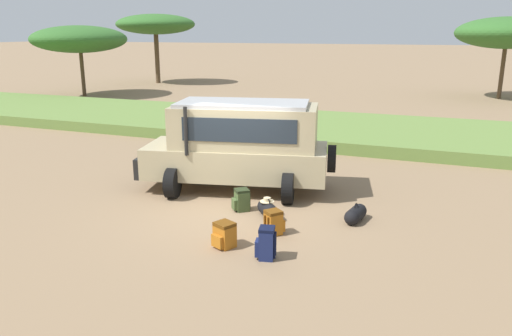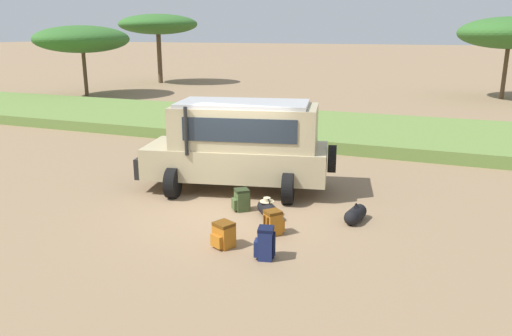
{
  "view_description": "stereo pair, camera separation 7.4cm",
  "coord_description": "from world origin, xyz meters",
  "px_view_note": "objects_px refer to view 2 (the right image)",
  "views": [
    {
      "loc": [
        4.84,
        -10.39,
        4.25
      ],
      "look_at": [
        0.54,
        0.6,
        1.0
      ],
      "focal_mm": 35.0,
      "sensor_mm": 36.0,
      "label": 1
    },
    {
      "loc": [
        4.91,
        -10.36,
        4.25
      ],
      "look_at": [
        0.54,
        0.6,
        1.0
      ],
      "focal_mm": 35.0,
      "sensor_mm": 36.0,
      "label": 2
    }
  ],
  "objects_px": {
    "backpack_outermost": "(241,200)",
    "acacia_tree_far_left": "(158,24)",
    "backpack_near_rear_wheel": "(265,243)",
    "acacia_tree_left_mid": "(82,39)",
    "backpack_beside_front_wheel": "(223,235)",
    "duffel_bag_low_black_case": "(268,210)",
    "duffel_bag_soft_canvas": "(355,214)",
    "acacia_tree_centre_back": "(510,33)",
    "safari_vehicle": "(240,144)",
    "backpack_cluster_center": "(273,223)"
  },
  "relations": [
    {
      "from": "safari_vehicle",
      "to": "backpack_beside_front_wheel",
      "type": "bearing_deg",
      "value": -71.7
    },
    {
      "from": "safari_vehicle",
      "to": "acacia_tree_centre_back",
      "type": "height_order",
      "value": "acacia_tree_centre_back"
    },
    {
      "from": "backpack_outermost",
      "to": "acacia_tree_left_mid",
      "type": "distance_m",
      "value": 25.2
    },
    {
      "from": "backpack_beside_front_wheel",
      "to": "acacia_tree_left_mid",
      "type": "distance_m",
      "value": 26.99
    },
    {
      "from": "backpack_cluster_center",
      "to": "acacia_tree_centre_back",
      "type": "relative_size",
      "value": 0.08
    },
    {
      "from": "acacia_tree_left_mid",
      "to": "acacia_tree_far_left",
      "type": "bearing_deg",
      "value": 90.48
    },
    {
      "from": "backpack_beside_front_wheel",
      "to": "backpack_cluster_center",
      "type": "bearing_deg",
      "value": 54.49
    },
    {
      "from": "safari_vehicle",
      "to": "backpack_outermost",
      "type": "distance_m",
      "value": 1.98
    },
    {
      "from": "acacia_tree_far_left",
      "to": "duffel_bag_soft_canvas",
      "type": "bearing_deg",
      "value": -50.21
    },
    {
      "from": "backpack_outermost",
      "to": "backpack_cluster_center",
      "type": "bearing_deg",
      "value": -41.89
    },
    {
      "from": "duffel_bag_low_black_case",
      "to": "acacia_tree_far_left",
      "type": "xyz_separation_m",
      "value": [
        -19.45,
        26.19,
        4.57
      ]
    },
    {
      "from": "backpack_outermost",
      "to": "duffel_bag_soft_canvas",
      "type": "relative_size",
      "value": 0.63
    },
    {
      "from": "safari_vehicle",
      "to": "acacia_tree_centre_back",
      "type": "distance_m",
      "value": 25.25
    },
    {
      "from": "safari_vehicle",
      "to": "acacia_tree_centre_back",
      "type": "relative_size",
      "value": 0.84
    },
    {
      "from": "duffel_bag_low_black_case",
      "to": "backpack_beside_front_wheel",
      "type": "bearing_deg",
      "value": -97.76
    },
    {
      "from": "backpack_cluster_center",
      "to": "acacia_tree_centre_back",
      "type": "height_order",
      "value": "acacia_tree_centre_back"
    },
    {
      "from": "acacia_tree_centre_back",
      "to": "duffel_bag_soft_canvas",
      "type": "bearing_deg",
      "value": -100.56
    },
    {
      "from": "acacia_tree_left_mid",
      "to": "acacia_tree_centre_back",
      "type": "bearing_deg",
      "value": 18.4
    },
    {
      "from": "backpack_near_rear_wheel",
      "to": "backpack_beside_front_wheel",
      "type": "bearing_deg",
      "value": 168.49
    },
    {
      "from": "duffel_bag_soft_canvas",
      "to": "acacia_tree_centre_back",
      "type": "xyz_separation_m",
      "value": [
        4.66,
        25.0,
        3.96
      ]
    },
    {
      "from": "safari_vehicle",
      "to": "duffel_bag_low_black_case",
      "type": "bearing_deg",
      "value": -49.77
    },
    {
      "from": "backpack_beside_front_wheel",
      "to": "duffel_bag_soft_canvas",
      "type": "distance_m",
      "value": 3.27
    },
    {
      "from": "backpack_outermost",
      "to": "acacia_tree_centre_back",
      "type": "xyz_separation_m",
      "value": [
        7.4,
        25.29,
        3.86
      ]
    },
    {
      "from": "backpack_near_rear_wheel",
      "to": "acacia_tree_centre_back",
      "type": "relative_size",
      "value": 0.1
    },
    {
      "from": "safari_vehicle",
      "to": "duffel_bag_soft_canvas",
      "type": "height_order",
      "value": "safari_vehicle"
    },
    {
      "from": "backpack_beside_front_wheel",
      "to": "backpack_cluster_center",
      "type": "relative_size",
      "value": 0.98
    },
    {
      "from": "backpack_beside_front_wheel",
      "to": "backpack_outermost",
      "type": "bearing_deg",
      "value": 103.7
    },
    {
      "from": "backpack_beside_front_wheel",
      "to": "duffel_bag_low_black_case",
      "type": "distance_m",
      "value": 1.93
    },
    {
      "from": "backpack_cluster_center",
      "to": "acacia_tree_far_left",
      "type": "bearing_deg",
      "value": 126.3
    },
    {
      "from": "backpack_near_rear_wheel",
      "to": "duffel_bag_low_black_case",
      "type": "bearing_deg",
      "value": 108.83
    },
    {
      "from": "duffel_bag_low_black_case",
      "to": "acacia_tree_far_left",
      "type": "distance_m",
      "value": 32.94
    },
    {
      "from": "backpack_outermost",
      "to": "acacia_tree_left_mid",
      "type": "height_order",
      "value": "acacia_tree_left_mid"
    },
    {
      "from": "backpack_beside_front_wheel",
      "to": "acacia_tree_centre_back",
      "type": "xyz_separation_m",
      "value": [
        6.89,
        27.39,
        3.87
      ]
    },
    {
      "from": "acacia_tree_far_left",
      "to": "backpack_near_rear_wheel",
      "type": "bearing_deg",
      "value": -54.52
    },
    {
      "from": "backpack_outermost",
      "to": "backpack_beside_front_wheel",
      "type": "bearing_deg",
      "value": -76.3
    },
    {
      "from": "acacia_tree_far_left",
      "to": "acacia_tree_centre_back",
      "type": "bearing_deg",
      "value": -1.56
    },
    {
      "from": "safari_vehicle",
      "to": "acacia_tree_far_left",
      "type": "height_order",
      "value": "acacia_tree_far_left"
    },
    {
      "from": "duffel_bag_soft_canvas",
      "to": "acacia_tree_far_left",
      "type": "relative_size",
      "value": 0.13
    },
    {
      "from": "duffel_bag_soft_canvas",
      "to": "backpack_beside_front_wheel",
      "type": "bearing_deg",
      "value": -133.02
    },
    {
      "from": "safari_vehicle",
      "to": "backpack_beside_front_wheel",
      "type": "distance_m",
      "value": 3.97
    },
    {
      "from": "acacia_tree_far_left",
      "to": "acacia_tree_left_mid",
      "type": "relative_size",
      "value": 1.02
    },
    {
      "from": "backpack_outermost",
      "to": "acacia_tree_far_left",
      "type": "bearing_deg",
      "value": 125.69
    },
    {
      "from": "backpack_beside_front_wheel",
      "to": "acacia_tree_left_mid",
      "type": "relative_size",
      "value": 0.08
    },
    {
      "from": "backpack_near_rear_wheel",
      "to": "acacia_tree_left_mid",
      "type": "bearing_deg",
      "value": 136.69
    },
    {
      "from": "acacia_tree_left_mid",
      "to": "acacia_tree_centre_back",
      "type": "relative_size",
      "value": 1.0
    },
    {
      "from": "backpack_near_rear_wheel",
      "to": "acacia_tree_left_mid",
      "type": "height_order",
      "value": "acacia_tree_left_mid"
    },
    {
      "from": "safari_vehicle",
      "to": "backpack_cluster_center",
      "type": "xyz_separation_m",
      "value": [
        1.92,
        -2.64,
        -1.03
      ]
    },
    {
      "from": "duffel_bag_low_black_case",
      "to": "acacia_tree_left_mid",
      "type": "height_order",
      "value": "acacia_tree_left_mid"
    },
    {
      "from": "backpack_near_rear_wheel",
      "to": "duffel_bag_low_black_case",
      "type": "xyz_separation_m",
      "value": [
        -0.72,
        2.11,
        -0.13
      ]
    },
    {
      "from": "backpack_near_rear_wheel",
      "to": "acacia_tree_centre_back",
      "type": "xyz_separation_m",
      "value": [
        5.91,
        27.59,
        3.82
      ]
    }
  ]
}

